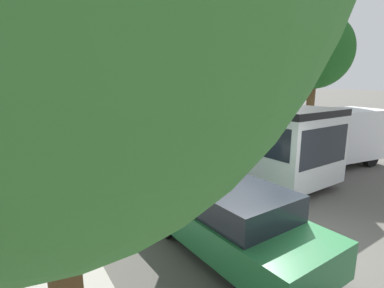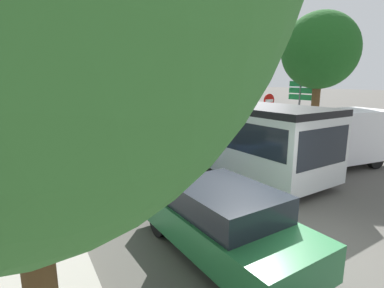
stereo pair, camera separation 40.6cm
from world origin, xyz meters
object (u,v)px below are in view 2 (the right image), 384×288
at_px(city_bus_rear, 63,103).
at_px(direction_sign_post, 300,98).
at_px(queued_car_green, 222,221).
at_px(traffic_light, 169,109).
at_px(queued_car_blue, 132,158).
at_px(tree_left_distant, 7,73).
at_px(white_van, 334,137).
at_px(tree_left_far, 8,64).
at_px(tree_right_near, 320,51).
at_px(queued_car_graphite, 100,132).
at_px(articulated_bus, 172,118).
at_px(no_entry_sign, 268,112).

distance_m(city_bus_rear, direction_sign_post, 21.04).
bearing_deg(city_bus_rear, queued_car_green, 174.90).
bearing_deg(traffic_light, city_bus_rear, 163.28).
distance_m(queued_car_blue, tree_left_distant, 22.94).
height_order(queued_car_blue, white_van, white_van).
bearing_deg(tree_left_far, tree_right_near, -44.07).
bearing_deg(queued_car_green, white_van, -71.91).
bearing_deg(queued_car_graphite, articulated_bus, -127.54).
height_order(articulated_bus, city_bus_rear, articulated_bus).
xyz_separation_m(queued_car_graphite, direction_sign_post, (9.08, -5.55, 1.83)).
xyz_separation_m(queued_car_graphite, tree_left_distant, (-4.32, 16.15, 3.39)).
height_order(city_bus_rear, tree_right_near, tree_right_near).
distance_m(articulated_bus, queued_car_blue, 5.34).
height_order(queued_car_graphite, tree_right_near, tree_right_near).
bearing_deg(articulated_bus, queued_car_green, -23.94).
relative_size(articulated_bus, no_entry_sign, 6.34).
distance_m(city_bus_rear, no_entry_sign, 19.91).
distance_m(city_bus_rear, tree_left_far, 8.99).
distance_m(no_entry_sign, tree_left_distant, 24.36).
height_order(queued_car_blue, tree_left_far, tree_left_far).
xyz_separation_m(queued_car_blue, tree_left_distant, (-4.03, 22.33, 3.40)).
xyz_separation_m(queued_car_graphite, white_van, (7.23, -8.99, 0.50)).
bearing_deg(city_bus_rear, no_entry_sign, -162.64).
relative_size(white_van, tree_left_far, 0.80).
distance_m(city_bus_rear, queued_car_graphite, 13.34).
bearing_deg(city_bus_rear, traffic_light, 178.49).
height_order(queued_car_graphite, tree_left_far, tree_left_far).
bearing_deg(city_bus_rear, articulated_bus, -172.29).
xyz_separation_m(city_bus_rear, tree_right_near, (9.03, -20.00, 3.45)).
distance_m(articulated_bus, city_bus_rear, 15.96).
relative_size(city_bus_rear, queued_car_graphite, 2.61).
bearing_deg(tree_left_far, white_van, -52.81).
relative_size(articulated_bus, direction_sign_post, 4.96).
height_order(white_van, tree_right_near, tree_right_near).
bearing_deg(tree_left_far, queued_car_green, -78.31).
bearing_deg(no_entry_sign, city_bus_rear, -158.01).
relative_size(queued_car_blue, no_entry_sign, 1.51).
distance_m(articulated_bus, tree_left_far, 11.26).
bearing_deg(white_van, articulated_bus, -52.56).
height_order(no_entry_sign, direction_sign_post, direction_sign_post).
bearing_deg(queued_car_graphite, queued_car_blue, 174.60).
bearing_deg(traffic_light, white_van, 50.62).
distance_m(queued_car_blue, traffic_light, 2.23).
relative_size(traffic_light, no_entry_sign, 1.21).
bearing_deg(queued_car_green, no_entry_sign, -51.41).
bearing_deg(articulated_bus, no_entry_sign, 51.38).
bearing_deg(no_entry_sign, tree_left_distant, -151.35).
bearing_deg(queued_car_blue, city_bus_rear, -3.17).
bearing_deg(direction_sign_post, tree_left_distant, -61.38).
bearing_deg(direction_sign_post, city_bus_rear, -67.03).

